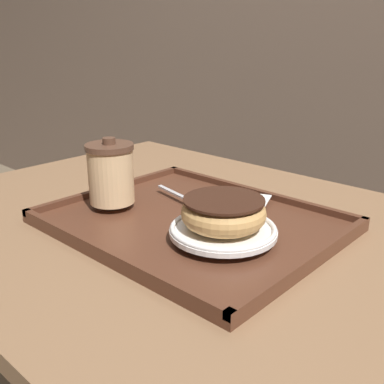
# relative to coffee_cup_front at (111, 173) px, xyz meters

# --- Properties ---
(cafe_table) EXTENTS (1.09, 0.79, 0.72)m
(cafe_table) POSITION_rel_coffee_cup_front_xyz_m (0.13, 0.07, -0.23)
(cafe_table) COLOR #846042
(cafe_table) RESTS_ON ground_plane
(serving_tray) EXTENTS (0.47, 0.39, 0.02)m
(serving_tray) POSITION_rel_coffee_cup_front_xyz_m (0.15, 0.06, -0.07)
(serving_tray) COLOR #512D1E
(serving_tray) RESTS_ON cafe_table
(napkin_paper) EXTENTS (0.13, 0.13, 0.00)m
(napkin_paper) POSITION_rel_coffee_cup_front_xyz_m (0.17, 0.17, -0.06)
(napkin_paper) COLOR white
(napkin_paper) RESTS_ON serving_tray
(coffee_cup_front) EXTENTS (0.09, 0.09, 0.12)m
(coffee_cup_front) POSITION_rel_coffee_cup_front_xyz_m (0.00, 0.00, 0.00)
(coffee_cup_front) COLOR #E0B784
(coffee_cup_front) RESTS_ON serving_tray
(plate_with_chocolate_donut) EXTENTS (0.17, 0.17, 0.01)m
(plate_with_chocolate_donut) POSITION_rel_coffee_cup_front_xyz_m (0.24, 0.03, -0.05)
(plate_with_chocolate_donut) COLOR white
(plate_with_chocolate_donut) RESTS_ON serving_tray
(donut_chocolate_glazed) EXTENTS (0.13, 0.13, 0.04)m
(donut_chocolate_glazed) POSITION_rel_coffee_cup_front_xyz_m (0.24, 0.03, -0.02)
(donut_chocolate_glazed) COLOR tan
(donut_chocolate_glazed) RESTS_ON plate_with_chocolate_donut
(spoon) EXTENTS (0.14, 0.04, 0.01)m
(spoon) POSITION_rel_coffee_cup_front_xyz_m (0.10, 0.10, -0.05)
(spoon) COLOR silver
(spoon) RESTS_ON serving_tray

